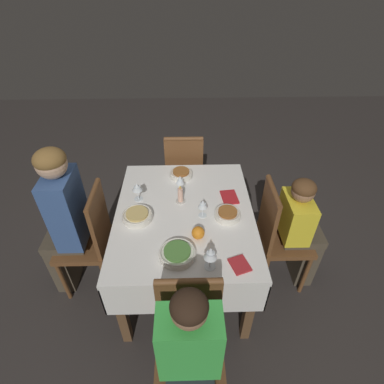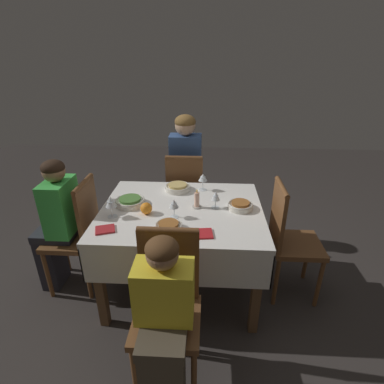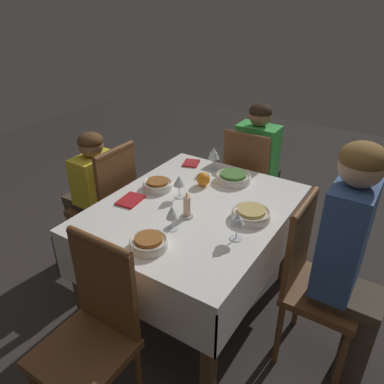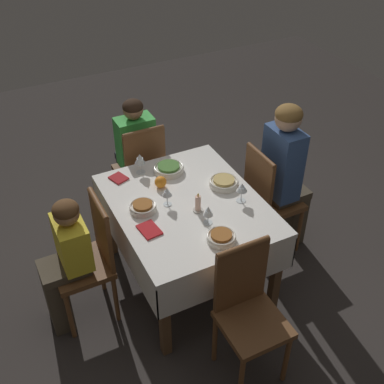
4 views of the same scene
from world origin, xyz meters
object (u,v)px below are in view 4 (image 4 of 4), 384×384
(chair_north, at_px, (90,256))
(wine_glass_south, at_px, (242,188))
(bowl_west, at_px, (221,237))
(napkin_red_folded, at_px, (119,178))
(napkin_spare_side, at_px, (149,230))
(candle_centerpiece, at_px, (198,205))
(chair_east, at_px, (142,169))
(chair_west, at_px, (248,308))
(wine_glass_east, at_px, (140,159))
(bowl_east, at_px, (169,168))
(chair_south, at_px, (268,197))
(wine_glass_north, at_px, (167,193))
(orange_fruit, at_px, (161,182))
(person_adult_denim, at_px, (286,171))
(dining_table, at_px, (187,214))
(bowl_south, at_px, (224,182))
(person_child_yellow, at_px, (65,260))
(wine_glass_west, at_px, (208,212))
(bowl_north, at_px, (143,207))
(person_child_green, at_px, (134,151))

(chair_north, height_order, wine_glass_south, chair_north)
(bowl_west, relative_size, napkin_red_folded, 1.23)
(napkin_red_folded, bearing_deg, bowl_west, -159.14)
(napkin_spare_side, bearing_deg, candle_centerpiece, -84.32)
(chair_north, distance_m, bowl_west, 0.89)
(chair_east, relative_size, chair_west, 1.00)
(candle_centerpiece, relative_size, napkin_red_folded, 0.98)
(wine_glass_east, bearing_deg, bowl_east, -113.16)
(chair_south, relative_size, napkin_spare_side, 5.56)
(wine_glass_east, relative_size, wine_glass_north, 1.16)
(orange_fruit, bearing_deg, bowl_east, -41.22)
(person_adult_denim, bearing_deg, chair_north, 90.32)
(chair_east, relative_size, orange_fruit, 11.20)
(chair_north, xyz_separation_m, wine_glass_east, (0.45, -0.55, 0.33))
(dining_table, height_order, chair_west, chair_west)
(chair_west, distance_m, napkin_spare_side, 0.77)
(bowl_south, bearing_deg, bowl_west, 148.79)
(bowl_east, height_order, napkin_spare_side, bowl_east)
(chair_east, height_order, bowl_west, chair_east)
(chair_north, relative_size, napkin_spare_side, 5.56)
(chair_south, bearing_deg, chair_west, 140.01)
(bowl_east, bearing_deg, candle_centerpiece, 178.13)
(chair_south, distance_m, bowl_south, 0.45)
(chair_west, xyz_separation_m, bowl_west, (0.38, -0.03, 0.24))
(chair_south, relative_size, person_child_yellow, 0.94)
(chair_west, height_order, bowl_west, chair_west)
(chair_west, distance_m, bowl_west, 0.45)
(dining_table, relative_size, napkin_red_folded, 8.03)
(wine_glass_south, bearing_deg, bowl_west, 132.08)
(bowl_west, height_order, candle_centerpiece, candle_centerpiece)
(wine_glass_south, bearing_deg, bowl_south, 4.70)
(napkin_spare_side, bearing_deg, orange_fruit, -32.56)
(bowl_west, bearing_deg, wine_glass_west, -1.66)
(dining_table, relative_size, person_adult_denim, 0.94)
(napkin_red_folded, xyz_separation_m, napkin_spare_side, (-0.62, 0.02, 0.00))
(chair_south, xyz_separation_m, person_child_yellow, (-0.01, 1.56, 0.03))
(bowl_east, xyz_separation_m, orange_fruit, (-0.15, 0.13, 0.01))
(wine_glass_west, bearing_deg, person_adult_denim, -71.20)
(bowl_west, bearing_deg, bowl_north, 33.21)
(bowl_west, distance_m, orange_fruit, 0.69)
(dining_table, distance_m, napkin_spare_side, 0.38)
(chair_west, xyz_separation_m, person_adult_denim, (0.84, -0.85, 0.20))
(person_child_green, distance_m, wine_glass_west, 1.23)
(wine_glass_east, xyz_separation_m, bowl_west, (-0.91, -0.17, -0.09))
(chair_south, xyz_separation_m, orange_fruit, (0.22, 0.79, 0.26))
(bowl_south, height_order, bowl_north, same)
(bowl_north, bearing_deg, wine_glass_east, -19.97)
(chair_east, relative_size, person_child_yellow, 0.94)
(person_child_yellow, distance_m, wine_glass_east, 0.90)
(person_child_yellow, xyz_separation_m, orange_fruit, (0.22, -0.78, 0.22))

